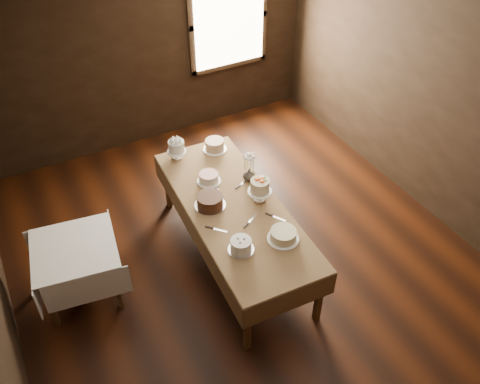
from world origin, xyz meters
name	(u,v)px	position (x,y,z in m)	size (l,w,h in m)	color
floor	(248,265)	(0.00, 0.00, 0.00)	(5.00, 6.00, 0.01)	black
ceiling	(252,29)	(0.00, 0.00, 2.80)	(5.00, 6.00, 0.01)	beige
wall_back	(143,51)	(0.00, 3.00, 1.40)	(5.00, 0.02, 2.80)	black
wall_right	(439,106)	(2.50, 0.00, 1.40)	(0.02, 6.00, 2.80)	black
window	(229,21)	(1.30, 2.94, 1.60)	(1.10, 0.05, 1.30)	#FFEABF
display_table	(234,210)	(-0.07, 0.20, 0.72)	(1.11, 2.55, 0.78)	#483019
side_table	(75,253)	(-1.75, 0.49, 0.62)	(0.95, 0.95, 0.70)	#483019
cake_meringue	(177,150)	(-0.26, 1.31, 0.89)	(0.27, 0.27, 0.24)	white
cake_speckled	(215,145)	(0.21, 1.24, 0.84)	(0.29, 0.29, 0.14)	white
cake_lattice	(209,178)	(-0.13, 0.71, 0.82)	(0.27, 0.27, 0.10)	white
cake_chocolate	(210,201)	(-0.29, 0.34, 0.84)	(0.35, 0.35, 0.13)	silver
cake_flowers	(260,191)	(0.23, 0.17, 0.89)	(0.27, 0.27, 0.27)	white
cake_swirl	(241,246)	(-0.31, -0.40, 0.84)	(0.26, 0.26, 0.13)	silver
cake_cream	(283,235)	(0.13, -0.47, 0.83)	(0.33, 0.33, 0.11)	white
cake_server_a	(252,219)	(0.00, -0.06, 0.78)	(0.24, 0.03, 0.01)	silver
cake_server_b	(279,219)	(0.25, -0.20, 0.78)	(0.24, 0.03, 0.01)	silver
cake_server_c	(218,190)	(-0.11, 0.52, 0.78)	(0.24, 0.03, 0.01)	silver
cake_server_d	(245,181)	(0.23, 0.51, 0.78)	(0.24, 0.03, 0.01)	silver
cake_server_e	(220,230)	(-0.37, -0.06, 0.78)	(0.24, 0.03, 0.01)	silver
flower_vase	(249,175)	(0.29, 0.52, 0.85)	(0.14, 0.14, 0.15)	#2D2823
flower_bouquet	(249,161)	(0.29, 0.52, 1.04)	(0.14, 0.14, 0.20)	white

